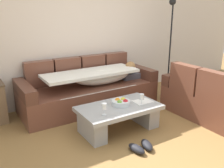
{
  "coord_description": "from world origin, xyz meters",
  "views": [
    {
      "loc": [
        -2.03,
        -2.22,
        1.76
      ],
      "look_at": [
        0.03,
        1.08,
        0.55
      ],
      "focal_mm": 39.41,
      "sensor_mm": 36.0,
      "label": 1
    }
  ],
  "objects_px": {
    "coffee_table": "(119,115)",
    "wine_glass_near_left": "(104,107)",
    "open_magazine": "(143,102)",
    "floor_lamp": "(170,39)",
    "couch_along_wall": "(91,89)",
    "wine_glass_near_right": "(142,97)",
    "pair_of_shoes": "(142,147)",
    "fruit_bowl": "(121,102)"
  },
  "relations": [
    {
      "from": "coffee_table",
      "to": "wine_glass_near_left",
      "type": "height_order",
      "value": "wine_glass_near_left"
    },
    {
      "from": "open_magazine",
      "to": "floor_lamp",
      "type": "height_order",
      "value": "floor_lamp"
    },
    {
      "from": "couch_along_wall",
      "to": "wine_glass_near_right",
      "type": "distance_m",
      "value": 1.22
    },
    {
      "from": "wine_glass_near_right",
      "to": "floor_lamp",
      "type": "relative_size",
      "value": 0.09
    },
    {
      "from": "coffee_table",
      "to": "wine_glass_near_right",
      "type": "relative_size",
      "value": 7.23
    },
    {
      "from": "floor_lamp",
      "to": "pair_of_shoes",
      "type": "distance_m",
      "value": 2.92
    },
    {
      "from": "couch_along_wall",
      "to": "floor_lamp",
      "type": "xyz_separation_m",
      "value": [
        1.96,
        0.03,
        0.79
      ]
    },
    {
      "from": "coffee_table",
      "to": "pair_of_shoes",
      "type": "relative_size",
      "value": 3.5
    },
    {
      "from": "open_magazine",
      "to": "pair_of_shoes",
      "type": "distance_m",
      "value": 0.81
    },
    {
      "from": "wine_glass_near_left",
      "to": "pair_of_shoes",
      "type": "relative_size",
      "value": 0.48
    },
    {
      "from": "wine_glass_near_right",
      "to": "pair_of_shoes",
      "type": "bearing_deg",
      "value": -126.91
    },
    {
      "from": "coffee_table",
      "to": "fruit_bowl",
      "type": "height_order",
      "value": "fruit_bowl"
    },
    {
      "from": "pair_of_shoes",
      "to": "couch_along_wall",
      "type": "bearing_deg",
      "value": 85.02
    },
    {
      "from": "wine_glass_near_left",
      "to": "open_magazine",
      "type": "distance_m",
      "value": 0.76
    },
    {
      "from": "pair_of_shoes",
      "to": "coffee_table",
      "type": "bearing_deg",
      "value": 84.49
    },
    {
      "from": "fruit_bowl",
      "to": "wine_glass_near_right",
      "type": "xyz_separation_m",
      "value": [
        0.26,
        -0.15,
        0.07
      ]
    },
    {
      "from": "wine_glass_near_right",
      "to": "floor_lamp",
      "type": "xyz_separation_m",
      "value": [
        1.73,
        1.22,
        0.62
      ]
    },
    {
      "from": "fruit_bowl",
      "to": "wine_glass_near_right",
      "type": "bearing_deg",
      "value": -29.87
    },
    {
      "from": "open_magazine",
      "to": "fruit_bowl",
      "type": "bearing_deg",
      "value": 170.77
    },
    {
      "from": "wine_glass_near_right",
      "to": "couch_along_wall",
      "type": "bearing_deg",
      "value": 100.86
    },
    {
      "from": "coffee_table",
      "to": "open_magazine",
      "type": "distance_m",
      "value": 0.43
    },
    {
      "from": "coffee_table",
      "to": "pair_of_shoes",
      "type": "bearing_deg",
      "value": -95.51
    },
    {
      "from": "wine_glass_near_left",
      "to": "wine_glass_near_right",
      "type": "height_order",
      "value": "same"
    },
    {
      "from": "couch_along_wall",
      "to": "pair_of_shoes",
      "type": "distance_m",
      "value": 1.72
    },
    {
      "from": "wine_glass_near_left",
      "to": "floor_lamp",
      "type": "xyz_separation_m",
      "value": [
        2.39,
        1.24,
        0.62
      ]
    },
    {
      "from": "fruit_bowl",
      "to": "wine_glass_near_left",
      "type": "height_order",
      "value": "wine_glass_near_left"
    },
    {
      "from": "coffee_table",
      "to": "floor_lamp",
      "type": "bearing_deg",
      "value": 28.07
    },
    {
      "from": "fruit_bowl",
      "to": "pair_of_shoes",
      "type": "bearing_deg",
      "value": -99.68
    },
    {
      "from": "fruit_bowl",
      "to": "floor_lamp",
      "type": "xyz_separation_m",
      "value": [
        1.99,
        1.06,
        0.69
      ]
    },
    {
      "from": "couch_along_wall",
      "to": "wine_glass_near_left",
      "type": "xyz_separation_m",
      "value": [
        -0.43,
        -1.21,
        0.17
      ]
    },
    {
      "from": "fruit_bowl",
      "to": "wine_glass_near_right",
      "type": "relative_size",
      "value": 1.69
    },
    {
      "from": "couch_along_wall",
      "to": "fruit_bowl",
      "type": "bearing_deg",
      "value": -91.98
    },
    {
      "from": "couch_along_wall",
      "to": "fruit_bowl",
      "type": "relative_size",
      "value": 8.8
    },
    {
      "from": "open_magazine",
      "to": "floor_lamp",
      "type": "bearing_deg",
      "value": 37.43
    },
    {
      "from": "open_magazine",
      "to": "wine_glass_near_right",
      "type": "bearing_deg",
      "value": -134.72
    },
    {
      "from": "wine_glass_near_right",
      "to": "open_magazine",
      "type": "distance_m",
      "value": 0.16
    },
    {
      "from": "wine_glass_near_left",
      "to": "pair_of_shoes",
      "type": "xyz_separation_m",
      "value": [
        0.28,
        -0.48,
        -0.45
      ]
    },
    {
      "from": "fruit_bowl",
      "to": "wine_glass_near_left",
      "type": "xyz_separation_m",
      "value": [
        -0.39,
        -0.17,
        0.07
      ]
    },
    {
      "from": "fruit_bowl",
      "to": "pair_of_shoes",
      "type": "xyz_separation_m",
      "value": [
        -0.11,
        -0.65,
        -0.38
      ]
    },
    {
      "from": "wine_glass_near_left",
      "to": "open_magazine",
      "type": "xyz_separation_m",
      "value": [
        0.74,
        0.1,
        -0.11
      ]
    },
    {
      "from": "couch_along_wall",
      "to": "wine_glass_near_right",
      "type": "relative_size",
      "value": 14.85
    },
    {
      "from": "coffee_table",
      "to": "pair_of_shoes",
      "type": "distance_m",
      "value": 0.66
    }
  ]
}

